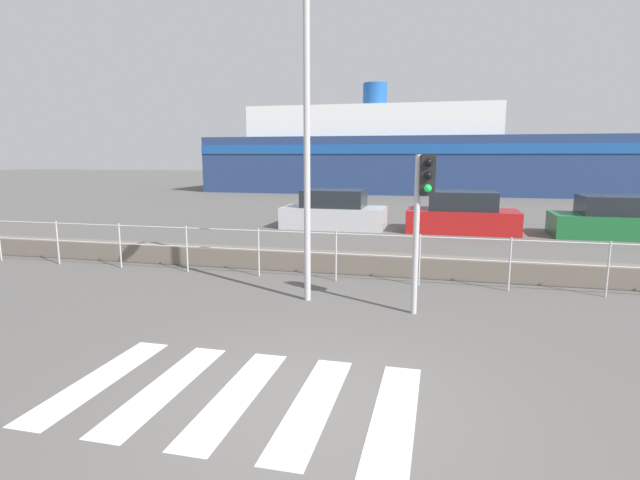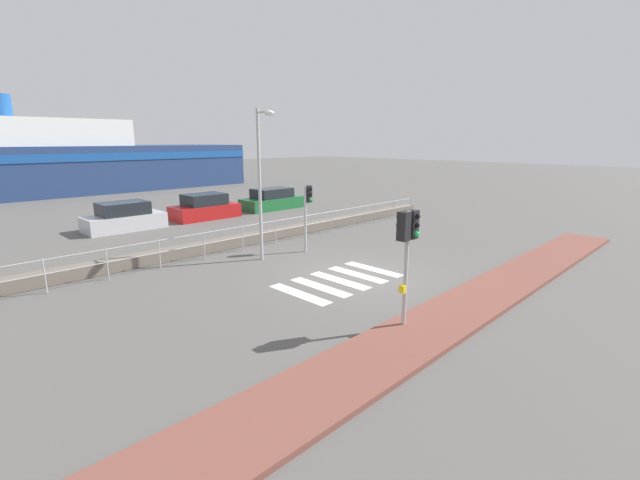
# 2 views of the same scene
# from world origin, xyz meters

# --- Properties ---
(ground_plane) EXTENTS (160.00, 160.00, 0.00)m
(ground_plane) POSITION_xyz_m (0.00, 0.00, 0.00)
(ground_plane) COLOR #565451
(crosswalk) EXTENTS (4.05, 2.40, 0.01)m
(crosswalk) POSITION_xyz_m (-0.90, 0.00, 0.00)
(crosswalk) COLOR silver
(crosswalk) RESTS_ON ground_plane
(seawall) EXTENTS (25.85, 0.55, 0.45)m
(seawall) POSITION_xyz_m (0.00, 6.36, 0.23)
(seawall) COLOR #6B6056
(seawall) RESTS_ON ground_plane
(harbor_fence) EXTENTS (23.30, 0.04, 1.10)m
(harbor_fence) POSITION_xyz_m (0.00, 5.48, 0.73)
(harbor_fence) COLOR #B2B2B5
(harbor_fence) RESTS_ON ground_plane
(traffic_light_far) EXTENTS (0.34, 0.32, 2.73)m
(traffic_light_far) POSITION_xyz_m (1.00, 3.54, 2.01)
(traffic_light_far) COLOR #B2B2B5
(traffic_light_far) RESTS_ON ground_plane
(streetlamp) EXTENTS (0.32, 0.95, 5.66)m
(streetlamp) POSITION_xyz_m (-1.11, 3.74, 3.52)
(streetlamp) COLOR #B2B2B5
(streetlamp) RESTS_ON ground_plane
(ferry_boat) EXTENTS (32.30, 8.62, 8.08)m
(ferry_boat) POSITION_xyz_m (-0.78, 33.79, 2.67)
(ferry_boat) COLOR navy
(ferry_boat) RESTS_ON ground_plane
(parked_car_silver) EXTENTS (3.84, 1.85, 1.45)m
(parked_car_silver) POSITION_xyz_m (-2.65, 13.46, 0.62)
(parked_car_silver) COLOR #BCBCC1
(parked_car_silver) RESTS_ON ground_plane
(parked_car_red) EXTENTS (3.86, 1.86, 1.47)m
(parked_car_red) POSITION_xyz_m (2.04, 13.46, 0.62)
(parked_car_red) COLOR #B21919
(parked_car_red) RESTS_ON ground_plane
(parked_car_green) EXTENTS (4.27, 1.86, 1.40)m
(parked_car_green) POSITION_xyz_m (7.13, 13.46, 0.59)
(parked_car_green) COLOR #1E6633
(parked_car_green) RESTS_ON ground_plane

